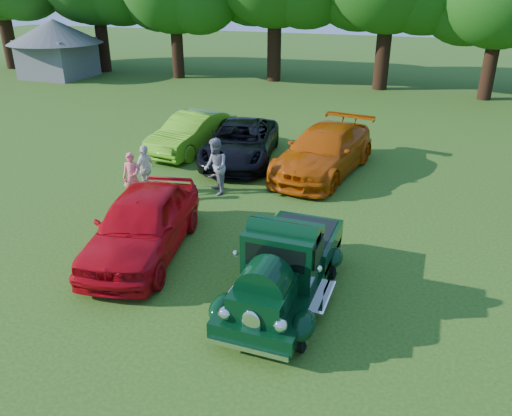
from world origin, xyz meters
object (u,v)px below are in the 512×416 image
(spectator_grey, at_px, (216,167))
(gazebo, at_px, (55,42))
(back_car_orange, at_px, (324,151))
(spectator_white, at_px, (145,169))
(red_convertible, at_px, (143,223))
(hero_pickup, at_px, (285,267))
(spectator_pink, at_px, (132,177))
(back_car_black, at_px, (240,142))
(back_car_lime, at_px, (192,133))

(spectator_grey, height_order, gazebo, gazebo)
(back_car_orange, height_order, spectator_white, back_car_orange)
(red_convertible, distance_m, gazebo, 27.71)
(hero_pickup, height_order, spectator_white, hero_pickup)
(spectator_pink, relative_size, spectator_grey, 0.85)
(back_car_black, bearing_deg, spectator_white, -124.81)
(back_car_black, relative_size, back_car_orange, 0.96)
(hero_pickup, height_order, back_car_black, hero_pickup)
(spectator_white, distance_m, gazebo, 23.89)
(spectator_grey, bearing_deg, spectator_pink, -94.08)
(back_car_lime, relative_size, spectator_grey, 2.51)
(red_convertible, relative_size, back_car_orange, 0.86)
(red_convertible, relative_size, spectator_white, 3.03)
(back_car_black, relative_size, spectator_pink, 3.46)
(back_car_orange, bearing_deg, hero_pickup, -74.04)
(hero_pickup, bearing_deg, red_convertible, 170.08)
(back_car_orange, xyz_separation_m, spectator_white, (-4.85, -3.72, -0.02))
(red_convertible, bearing_deg, back_car_orange, 56.44)
(spectator_grey, bearing_deg, red_convertible, -38.21)
(red_convertible, relative_size, back_car_black, 0.90)
(back_car_black, bearing_deg, gazebo, 134.15)
(back_car_orange, xyz_separation_m, spectator_pink, (-4.88, -4.40, -0.04))
(hero_pickup, relative_size, red_convertible, 0.92)
(red_convertible, height_order, spectator_white, red_convertible)
(back_car_lime, height_order, spectator_grey, spectator_grey)
(back_car_orange, bearing_deg, back_car_black, -174.95)
(gazebo, bearing_deg, back_car_orange, -30.21)
(red_convertible, height_order, back_car_black, red_convertible)
(hero_pickup, relative_size, back_car_orange, 0.79)
(hero_pickup, height_order, red_convertible, hero_pickup)
(spectator_grey, relative_size, spectator_white, 1.15)
(red_convertible, xyz_separation_m, back_car_lime, (-2.61, 7.79, -0.06))
(red_convertible, distance_m, spectator_white, 3.95)
(back_car_orange, distance_m, spectator_white, 6.11)
(spectator_grey, bearing_deg, back_car_orange, 100.41)
(back_car_lime, height_order, gazebo, gazebo)
(spectator_grey, bearing_deg, hero_pickup, 0.90)
(back_car_orange, distance_m, spectator_grey, 4.07)
(back_car_black, bearing_deg, spectator_grey, -93.95)
(spectator_pink, bearing_deg, spectator_white, 67.46)
(hero_pickup, relative_size, spectator_white, 2.80)
(red_convertible, xyz_separation_m, spectator_grey, (0.07, 4.10, 0.09))
(back_car_lime, relative_size, back_car_black, 0.85)
(red_convertible, height_order, back_car_lime, red_convertible)
(hero_pickup, xyz_separation_m, spectator_white, (-5.84, 4.05, 0.04))
(spectator_pink, distance_m, gazebo, 24.35)
(red_convertible, xyz_separation_m, spectator_white, (-2.03, 3.39, -0.02))
(red_convertible, bearing_deg, hero_pickup, -21.83)
(back_car_orange, relative_size, gazebo, 0.86)
(spectator_pink, bearing_deg, red_convertible, -72.59)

